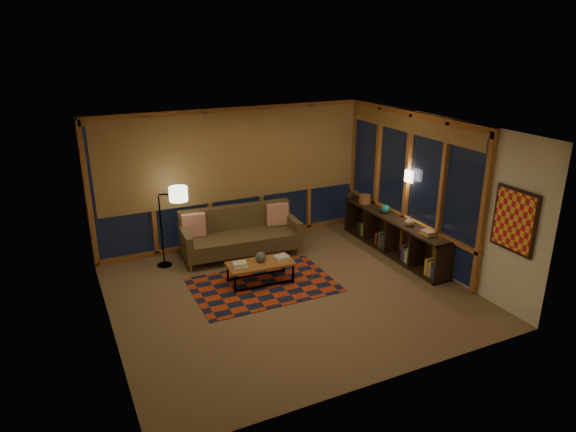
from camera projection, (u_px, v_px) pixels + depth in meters
name	position (u px, v px, depth m)	size (l,w,h in m)	color
floor	(289.00, 293.00, 8.35)	(5.50, 5.00, 0.01)	brown
ceiling	(289.00, 128.00, 7.43)	(5.50, 5.00, 0.01)	beige
walls	(289.00, 215.00, 7.89)	(5.51, 5.01, 2.70)	#EDE6CC
window_wall_back	(235.00, 177.00, 9.95)	(5.30, 0.16, 2.60)	#AB6C24
window_wall_right	(406.00, 184.00, 9.49)	(0.16, 3.70, 2.60)	#AB6C24
wall_art	(514.00, 220.00, 7.39)	(0.06, 0.74, 0.94)	red
wall_sconce	(409.00, 176.00, 9.27)	(0.12, 0.18, 0.22)	#F3E2C5
sofa	(241.00, 234.00, 9.61)	(2.16, 0.88, 0.89)	#493D27
pillow_left	(194.00, 226.00, 9.41)	(0.43, 0.14, 0.43)	#C5411C
pillow_right	(277.00, 215.00, 9.97)	(0.42, 0.14, 0.42)	#C5411C
area_rug	(263.00, 285.00, 8.61)	(2.34, 1.56, 0.01)	#B23613
coffee_table	(260.00, 273.00, 8.65)	(1.11, 0.51, 0.37)	#AB6C24
book_stack_a	(240.00, 265.00, 8.42)	(0.26, 0.20, 0.07)	beige
book_stack_b	(282.00, 257.00, 8.72)	(0.24, 0.19, 0.05)	beige
ceramic_pot	(261.00, 257.00, 8.59)	(0.18, 0.18, 0.18)	black
floor_lamp	(161.00, 227.00, 9.10)	(0.49, 0.32, 1.48)	black
bookshelf	(393.00, 236.00, 9.76)	(0.40, 2.86, 0.71)	black
basket	(365.00, 199.00, 10.42)	(0.24, 0.24, 0.18)	olive
teal_bowl	(385.00, 209.00, 9.86)	(0.17, 0.17, 0.17)	#197469
vase	(410.00, 221.00, 9.23)	(0.17, 0.17, 0.18)	tan
shelf_book_stack	(428.00, 233.00, 8.83)	(0.18, 0.26, 0.08)	beige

